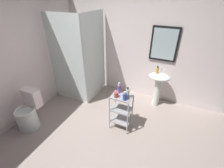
{
  "coord_description": "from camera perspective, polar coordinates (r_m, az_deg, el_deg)",
  "views": [
    {
      "loc": [
        0.93,
        -1.57,
        2.3
      ],
      "look_at": [
        -0.07,
        0.56,
        0.9
      ],
      "focal_mm": 24.59,
      "sensor_mm": 36.0,
      "label": 1
    }
  ],
  "objects": [
    {
      "name": "ground_plane",
      "position": [
        2.94,
        -3.69,
        -21.12
      ],
      "size": [
        4.2,
        4.2,
        0.02
      ],
      "primitive_type": "cube",
      "color": "#A18F87"
    },
    {
      "name": "wall_back",
      "position": [
        3.69,
        9.91,
        13.73
      ],
      "size": [
        4.2,
        0.14,
        2.5
      ],
      "color": "white",
      "rests_on": "ground_plane"
    },
    {
      "name": "wall_left",
      "position": [
        3.36,
        -33.7,
        7.26
      ],
      "size": [
        0.1,
        4.2,
        2.5
      ],
      "primitive_type": "cube",
      "color": "white",
      "rests_on": "ground_plane"
    },
    {
      "name": "shower_stall",
      "position": [
        3.95,
        -11.08,
        2.37
      ],
      "size": [
        0.92,
        0.92,
        2.0
      ],
      "color": "white",
      "rests_on": "ground_plane"
    },
    {
      "name": "pedestal_sink",
      "position": [
        3.55,
        16.87,
        0.22
      ],
      "size": [
        0.46,
        0.37,
        0.81
      ],
      "color": "white",
      "rests_on": "ground_plane"
    },
    {
      "name": "sink_faucet",
      "position": [
        3.53,
        17.9,
        5.04
      ],
      "size": [
        0.03,
        0.03,
        0.1
      ],
      "primitive_type": "cylinder",
      "color": "silver",
      "rests_on": "pedestal_sink"
    },
    {
      "name": "toilet",
      "position": [
        3.4,
        -28.65,
        -9.49
      ],
      "size": [
        0.37,
        0.49,
        0.76
      ],
      "color": "white",
      "rests_on": "ground_plane"
    },
    {
      "name": "storage_cart",
      "position": [
        2.89,
        3.38,
        -9.47
      ],
      "size": [
        0.38,
        0.28,
        0.74
      ],
      "color": "silver",
      "rests_on": "ground_plane"
    },
    {
      "name": "hand_soap_bottle",
      "position": [
        3.43,
        16.48,
        4.98
      ],
      "size": [
        0.06,
        0.06,
        0.17
      ],
      "color": "gold",
      "rests_on": "pedestal_sink"
    },
    {
      "name": "lotion_bottle_white",
      "position": [
        2.64,
        5.78,
        -3.36
      ],
      "size": [
        0.06,
        0.06,
        0.2
      ],
      "color": "white",
      "rests_on": "storage_cart"
    },
    {
      "name": "conditioner_bottle_purple",
      "position": [
        2.76,
        2.65,
        -1.65
      ],
      "size": [
        0.06,
        0.06,
        0.21
      ],
      "color": "purple",
      "rests_on": "storage_cart"
    },
    {
      "name": "shampoo_bottle_blue",
      "position": [
        2.59,
        4.72,
        -4.59
      ],
      "size": [
        0.07,
        0.07,
        0.16
      ],
      "color": "#2E50B4",
      "rests_on": "storage_cart"
    },
    {
      "name": "rinse_cup",
      "position": [
        2.66,
        1.54,
        -3.99
      ],
      "size": [
        0.07,
        0.07,
        0.1
      ],
      "primitive_type": "cylinder",
      "color": "#B24742",
      "rests_on": "storage_cart"
    }
  ]
}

